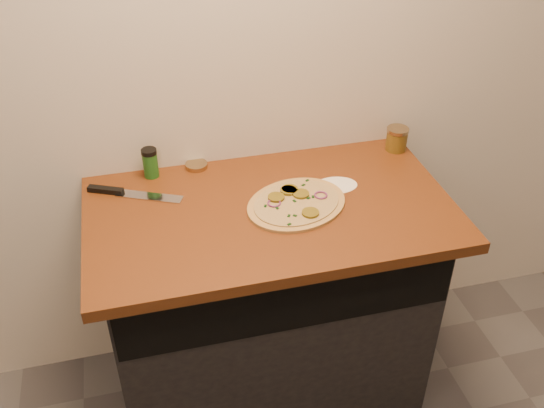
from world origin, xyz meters
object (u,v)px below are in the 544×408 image
object	(u,v)px
pizza	(296,203)
spice_shaker	(150,163)
chefs_knife	(126,193)
salsa_jar	(397,139)

from	to	relation	value
pizza	spice_shaker	bearing A→B (deg)	146.37
pizza	chefs_knife	xyz separation A→B (m)	(-0.54, 0.20, -0.00)
salsa_jar	pizza	bearing A→B (deg)	-150.80
pizza	spice_shaker	xyz separation A→B (m)	(-0.44, 0.30, 0.05)
pizza	salsa_jar	xyz separation A→B (m)	(0.46, 0.26, 0.04)
pizza	salsa_jar	world-z (taller)	salsa_jar
spice_shaker	salsa_jar	bearing A→B (deg)	-2.25
pizza	chefs_knife	bearing A→B (deg)	159.69
spice_shaker	pizza	bearing A→B (deg)	-33.63
chefs_knife	salsa_jar	distance (m)	1.01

